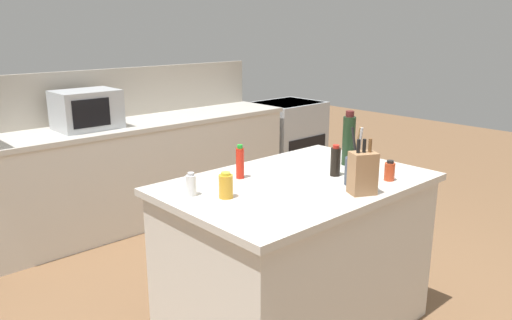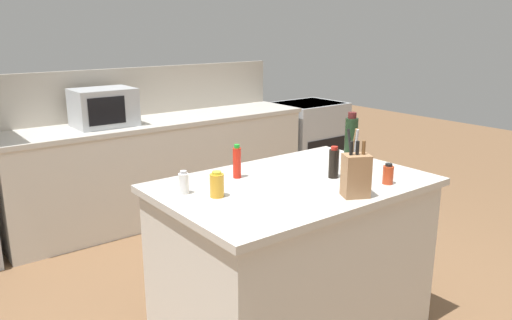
# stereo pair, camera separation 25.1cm
# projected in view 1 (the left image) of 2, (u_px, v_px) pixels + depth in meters

# --- Properties ---
(back_counter_run) EXTENTS (2.95, 0.66, 0.94)m
(back_counter_run) POSITION_uv_depth(u_px,v_px,m) (147.00, 170.00, 4.69)
(back_counter_run) COLOR beige
(back_counter_run) RESTS_ON ground_plane
(wall_backsplash) EXTENTS (2.91, 0.03, 0.46)m
(wall_backsplash) POSITION_uv_depth(u_px,v_px,m) (126.00, 92.00, 4.73)
(wall_backsplash) COLOR #B2A899
(wall_backsplash) RESTS_ON back_counter_run
(kitchen_island) EXTENTS (1.50, 0.99, 0.94)m
(kitchen_island) POSITION_uv_depth(u_px,v_px,m) (296.00, 257.00, 2.93)
(kitchen_island) COLOR beige
(kitchen_island) RESTS_ON ground_plane
(range_oven) EXTENTS (0.76, 0.65, 0.92)m
(range_oven) POSITION_uv_depth(u_px,v_px,m) (287.00, 140.00, 5.92)
(range_oven) COLOR #ADB2B7
(range_oven) RESTS_ON ground_plane
(microwave) EXTENTS (0.51, 0.39, 0.32)m
(microwave) POSITION_uv_depth(u_px,v_px,m) (87.00, 110.00, 4.17)
(microwave) COLOR #ADB2B7
(microwave) RESTS_ON back_counter_run
(knife_block) EXTENTS (0.16, 0.15, 0.29)m
(knife_block) POSITION_uv_depth(u_px,v_px,m) (363.00, 173.00, 2.56)
(knife_block) COLOR #936B47
(knife_block) RESTS_ON kitchen_island
(utensil_crock) EXTENTS (0.12, 0.12, 0.32)m
(utensil_crock) POSITION_uv_depth(u_px,v_px,m) (356.00, 170.00, 2.71)
(utensil_crock) COLOR #333D4C
(utensil_crock) RESTS_ON kitchen_island
(soy_sauce_bottle) EXTENTS (0.06, 0.06, 0.18)m
(soy_sauce_bottle) POSITION_uv_depth(u_px,v_px,m) (335.00, 161.00, 2.87)
(soy_sauce_bottle) COLOR black
(soy_sauce_bottle) RESTS_ON kitchen_island
(honey_jar) EXTENTS (0.07, 0.07, 0.13)m
(honey_jar) POSITION_uv_depth(u_px,v_px,m) (226.00, 186.00, 2.51)
(honey_jar) COLOR gold
(honey_jar) RESTS_ON kitchen_island
(spice_jar_paprika) EXTENTS (0.06, 0.06, 0.12)m
(spice_jar_paprika) POSITION_uv_depth(u_px,v_px,m) (390.00, 171.00, 2.79)
(spice_jar_paprika) COLOR #B73D1E
(spice_jar_paprika) RESTS_ON kitchen_island
(wine_bottle) EXTENTS (0.08, 0.08, 0.34)m
(wine_bottle) POSITION_uv_depth(u_px,v_px,m) (349.00, 140.00, 3.09)
(wine_bottle) COLOR black
(wine_bottle) RESTS_ON kitchen_island
(hot_sauce_bottle) EXTENTS (0.05, 0.05, 0.20)m
(hot_sauce_bottle) POSITION_uv_depth(u_px,v_px,m) (240.00, 163.00, 2.82)
(hot_sauce_bottle) COLOR red
(hot_sauce_bottle) RESTS_ON kitchen_island
(salt_shaker) EXTENTS (0.05, 0.05, 0.12)m
(salt_shaker) POSITION_uv_depth(u_px,v_px,m) (191.00, 185.00, 2.54)
(salt_shaker) COLOR silver
(salt_shaker) RESTS_ON kitchen_island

